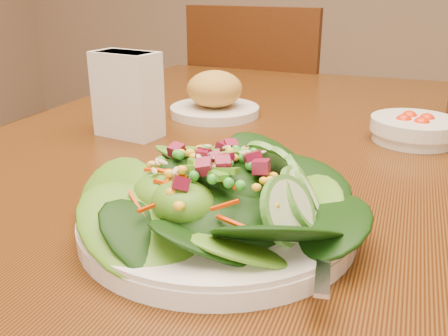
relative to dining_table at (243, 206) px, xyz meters
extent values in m
cube|color=#573211|center=(0.00, 0.00, 0.08)|extent=(0.90, 1.40, 0.04)
cylinder|color=#411D0A|center=(-0.39, 0.64, -0.29)|extent=(0.07, 0.07, 0.71)
cube|color=#411D0A|center=(-0.20, 0.91, -0.21)|extent=(0.46, 0.46, 0.04)
cylinder|color=#411D0A|center=(0.00, 1.08, -0.44)|extent=(0.04, 0.04, 0.42)
cylinder|color=#411D0A|center=(-0.37, 1.11, -0.44)|extent=(0.04, 0.04, 0.42)
cylinder|color=#411D0A|center=(-0.03, 0.72, -0.44)|extent=(0.04, 0.04, 0.42)
cylinder|color=#411D0A|center=(-0.39, 0.74, -0.44)|extent=(0.04, 0.04, 0.42)
cube|color=#411D0A|center=(-0.21, 0.71, 0.04)|extent=(0.41, 0.06, 0.47)
cylinder|color=silver|center=(0.06, -0.27, 0.11)|extent=(0.29, 0.29, 0.02)
ellipsoid|color=black|center=(0.06, -0.27, 0.14)|extent=(0.20, 0.20, 0.04)
cube|color=silver|center=(0.18, -0.30, 0.12)|extent=(0.05, 0.18, 0.01)
cylinder|color=silver|center=(-0.12, 0.17, 0.11)|extent=(0.17, 0.17, 0.02)
ellipsoid|color=#BF8535|center=(-0.12, 0.17, 0.15)|extent=(0.11, 0.11, 0.07)
cylinder|color=silver|center=(0.25, 0.13, 0.12)|extent=(0.14, 0.14, 0.04)
sphere|color=red|center=(0.27, 0.14, 0.13)|extent=(0.03, 0.03, 0.03)
sphere|color=red|center=(0.24, 0.15, 0.13)|extent=(0.03, 0.03, 0.03)
sphere|color=red|center=(0.23, 0.12, 0.13)|extent=(0.03, 0.03, 0.03)
sphere|color=red|center=(0.26, 0.11, 0.13)|extent=(0.03, 0.03, 0.03)
cube|color=white|center=(-0.20, 0.00, 0.17)|extent=(0.12, 0.08, 0.14)
cube|color=white|center=(-0.20, 0.00, 0.18)|extent=(0.10, 0.06, 0.12)
camera|label=1|loc=(0.23, -0.71, 0.35)|focal=40.00mm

